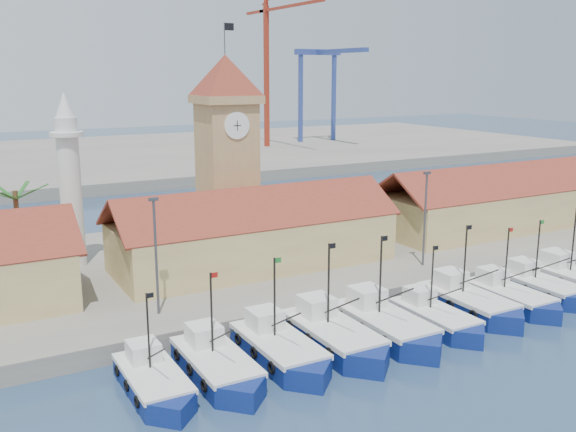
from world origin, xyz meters
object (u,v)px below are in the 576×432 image
boat_5 (437,320)px  minaret (70,180)px  clock_tower (227,149)px  boat_0 (155,384)px

boat_5 → minaret: minaret is taller
boat_5 → clock_tower: 27.26m
boat_0 → minaret: bearing=89.3°
clock_tower → boat_5: bearing=-73.3°
boat_5 → clock_tower: (-7.15, 23.78, 11.26)m
boat_0 → clock_tower: (15.29, 23.34, 11.27)m
clock_tower → minaret: clock_tower is taller
boat_0 → boat_5: boat_5 is taller
boat_0 → boat_5: 22.45m
boat_0 → clock_tower: 30.09m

